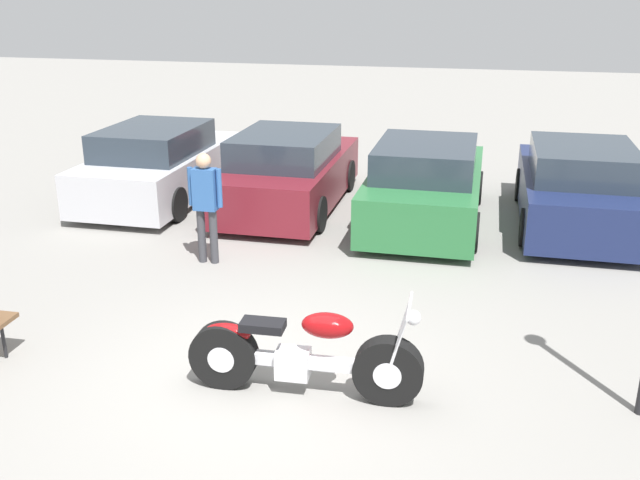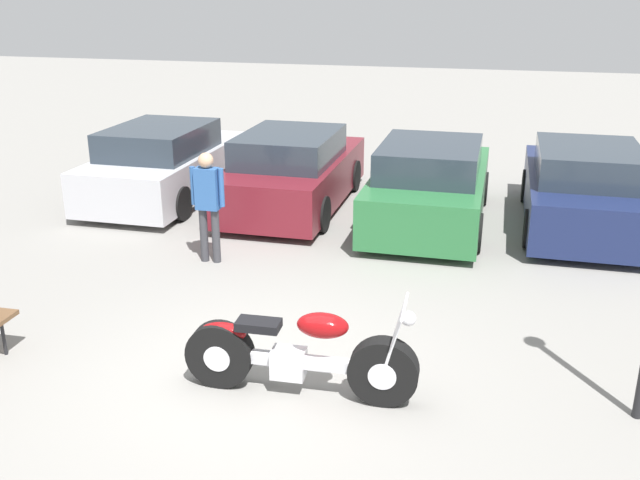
% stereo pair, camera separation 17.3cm
% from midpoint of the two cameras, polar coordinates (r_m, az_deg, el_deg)
% --- Properties ---
extents(ground_plane, '(60.00, 60.00, 0.00)m').
position_cam_midpoint_polar(ground_plane, '(7.68, -5.44, -11.12)').
color(ground_plane, gray).
extents(motorcycle, '(2.39, 0.62, 1.09)m').
position_cam_midpoint_polar(motorcycle, '(7.23, -2.18, -9.23)').
color(motorcycle, black).
rests_on(motorcycle, ground_plane).
extents(parked_car_silver, '(1.91, 4.21, 1.44)m').
position_cam_midpoint_polar(parked_car_silver, '(14.07, -13.03, 5.86)').
color(parked_car_silver, '#BCBCC1').
rests_on(parked_car_silver, ground_plane).
extents(parked_car_maroon, '(1.91, 4.21, 1.44)m').
position_cam_midpoint_polar(parked_car_maroon, '(13.19, -2.94, 5.43)').
color(parked_car_maroon, maroon).
rests_on(parked_car_maroon, ground_plane).
extents(parked_car_green, '(1.91, 4.21, 1.44)m').
position_cam_midpoint_polar(parked_car_green, '(12.44, 8.04, 4.37)').
color(parked_car_green, '#286B38').
rests_on(parked_car_green, ground_plane).
extents(parked_car_navy, '(1.91, 4.21, 1.44)m').
position_cam_midpoint_polar(parked_car_navy, '(12.86, 19.58, 3.92)').
color(parked_car_navy, '#19234C').
rests_on(parked_car_navy, ground_plane).
extents(person_standing, '(0.52, 0.22, 1.66)m').
position_cam_midpoint_polar(person_standing, '(10.52, -9.61, 3.26)').
color(person_standing, '#38383D').
rests_on(person_standing, ground_plane).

